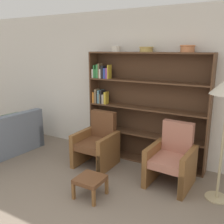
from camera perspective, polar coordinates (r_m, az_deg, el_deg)
The scene contains 8 objects.
wall_back at distance 4.61m, azimuth 9.49°, elevation 5.57°, with size 12.00×0.06×2.75m.
bookshelf at distance 4.64m, azimuth 5.56°, elevation 0.57°, with size 2.22×0.30×2.00m.
bowl_brass at distance 4.67m, azimuth 0.82°, elevation 14.32°, with size 0.17×0.17×0.10m.
bowl_copper at distance 4.41m, azimuth 7.85°, elevation 14.09°, with size 0.25×0.25×0.09m.
bowl_terracotta at distance 4.21m, azimuth 16.87°, elevation 13.79°, with size 0.24×0.24×0.11m.
armchair_leather at distance 4.54m, azimuth -3.39°, elevation -7.09°, with size 0.65×0.69×0.95m.
armchair_cushioned at distance 4.02m, azimuth 13.51°, elevation -10.41°, with size 0.68×0.72×0.95m.
footstool at distance 3.67m, azimuth -5.02°, elevation -15.39°, with size 0.38×0.38×0.30m.
Camera 1 is at (1.56, -1.64, 2.06)m, focal length 40.00 mm.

